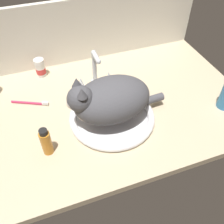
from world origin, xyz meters
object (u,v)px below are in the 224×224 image
at_px(sink_basin, 112,117).
at_px(toothbrush, 31,103).
at_px(faucet, 95,74).
at_px(amber_bottle, 46,142).
at_px(cat, 108,100).
at_px(pill_bottle, 40,68).

bearing_deg(sink_basin, toothbrush, 145.79).
bearing_deg(toothbrush, faucet, 3.43).
bearing_deg(amber_bottle, toothbrush, 96.01).
relative_size(sink_basin, cat, 0.86).
height_order(faucet, amber_bottle, faucet).
height_order(faucet, cat, cat).
height_order(cat, amber_bottle, cat).
bearing_deg(faucet, pill_bottle, 142.63).
distance_m(sink_basin, amber_bottle, 0.28).
distance_m(sink_basin, pill_bottle, 0.44).
relative_size(amber_bottle, pill_bottle, 1.30).
distance_m(sink_basin, cat, 0.10).
xyz_separation_m(sink_basin, amber_bottle, (-0.27, -0.07, 0.04)).
xyz_separation_m(faucet, amber_bottle, (-0.27, -0.29, -0.02)).
height_order(pill_bottle, toothbrush, pill_bottle).
relative_size(cat, amber_bottle, 3.43).
bearing_deg(sink_basin, amber_bottle, -164.88).
distance_m(faucet, pill_bottle, 0.28).
bearing_deg(sink_basin, cat, -177.08).
distance_m(faucet, cat, 0.22).
xyz_separation_m(sink_basin, toothbrush, (-0.29, 0.20, -0.01)).
xyz_separation_m(faucet, cat, (-0.02, -0.22, 0.04)).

